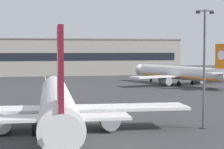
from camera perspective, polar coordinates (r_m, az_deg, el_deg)
name	(u,v)px	position (r m, az deg, el deg)	size (l,w,h in m)	color
taxiway_centreline	(54,109)	(69.48, -7.91, -4.66)	(0.30, 180.00, 0.01)	yellow
airliner_foreground	(57,104)	(49.76, -7.58, -3.97)	(32.22, 41.52, 11.65)	white
airliner_background	(182,73)	(115.67, 9.49, 0.15)	(30.38, 38.36, 11.13)	white
apron_lamp_post	(204,67)	(52.38, 12.49, 1.02)	(2.24, 0.90, 14.61)	#515156
safety_cone_by_nose_gear	(60,109)	(66.95, -7.16, -4.75)	(0.44, 0.44, 0.55)	orange
terminal_building	(15,57)	(158.25, -13.07, 2.32)	(125.13, 12.40, 13.78)	#9E998E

